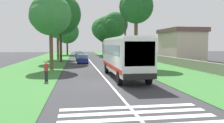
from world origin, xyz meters
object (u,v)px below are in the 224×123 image
object	(u,v)px
roadside_tree_right_0	(103,29)
roadside_tree_right_3	(115,25)
trailing_car_0	(82,59)
trailing_car_2	(80,55)
roadside_tree_left_3	(60,15)
pedestrian	(46,71)
roadside_tree_left_1	(66,32)
roadside_tree_right_1	(135,8)
utility_pole	(125,35)
roadside_tree_left_0	(57,25)
trailing_car_3	(79,54)
trailing_car_1	(80,57)
roadside_building	(181,44)
roadside_tree_left_2	(50,16)
roadside_tree_right_2	(107,30)
coach_bus	(124,55)

from	to	relation	value
roadside_tree_right_0	roadside_tree_right_3	size ratio (longest dim) A/B	1.10
trailing_car_0	roadside_tree_right_3	xyz separation A→B (m)	(11.47, -7.43, 6.67)
trailing_car_2	roadside_tree_left_3	xyz separation A→B (m)	(-11.23, 3.75, 7.52)
pedestrian	roadside_tree_left_1	bearing A→B (deg)	0.25
roadside_tree_right_0	roadside_tree_right_1	xyz separation A→B (m)	(-37.77, -0.03, 0.48)
utility_pole	pedestrian	xyz separation A→B (m)	(-14.60, 9.85, -3.64)
roadside_tree_left_0	roadside_tree_right_1	bearing A→B (deg)	-146.85
roadside_tree_left_3	roadside_tree_right_3	bearing A→B (deg)	-52.22
trailing_car_3	roadside_tree_right_3	world-z (taller)	roadside_tree_right_3
trailing_car_1	roadside_tree_right_1	world-z (taller)	roadside_tree_right_1
trailing_car_1	roadside_tree_right_0	xyz separation A→B (m)	(23.68, -7.13, 6.94)
roadside_building	pedestrian	xyz separation A→B (m)	(-24.38, 23.48, -2.29)
trailing_car_1	trailing_car_3	xyz separation A→B (m)	(13.01, 0.16, 0.00)
trailing_car_3	roadside_tree_left_0	world-z (taller)	roadside_tree_left_0
roadside_tree_left_2	roadside_tree_right_3	xyz separation A→B (m)	(20.32, -11.64, 0.75)
roadside_tree_right_2	utility_pole	bearing A→B (deg)	178.14
trailing_car_2	roadside_tree_left_1	distance (m)	18.37
trailing_car_2	roadside_tree_right_2	size ratio (longest dim) A/B	0.40
trailing_car_2	roadside_tree_right_1	distance (m)	23.97
trailing_car_3	roadside_tree_right_0	bearing A→B (deg)	-34.34
roadside_tree_left_2	roadside_tree_right_3	size ratio (longest dim) A/B	0.91
trailing_car_2	pedestrian	distance (m)	33.07
trailing_car_1	roadside_tree_left_3	xyz separation A→B (m)	(-3.64, 3.60, 7.52)
coach_bus	roadside_tree_right_3	size ratio (longest dim) A/B	1.10
roadside_tree_left_0	roadside_tree_left_2	size ratio (longest dim) A/B	1.07
trailing_car_2	roadside_tree_left_2	bearing A→B (deg)	169.69
coach_bus	roadside_tree_left_3	world-z (taller)	roadside_tree_left_3
trailing_car_3	trailing_car_0	bearing A→B (deg)	-178.91
coach_bus	roadside_tree_left_2	bearing A→B (deg)	41.20
roadside_tree_right_2	utility_pole	size ratio (longest dim) A/B	1.22
roadside_tree_right_2	trailing_car_0	bearing A→B (deg)	162.14
roadside_tree_left_2	trailing_car_0	bearing A→B (deg)	-25.43
roadside_tree_left_2	pedestrian	xyz separation A→B (m)	(-10.04, -0.68, -5.68)
coach_bus	trailing_car_3	xyz separation A→B (m)	(36.87, 3.69, -1.48)
coach_bus	trailing_car_0	xyz separation A→B (m)	(17.47, 3.32, -1.48)
roadside_tree_left_2	roadside_tree_right_1	bearing A→B (deg)	-84.04
roadside_tree_left_0	roadside_tree_right_0	size ratio (longest dim) A/B	0.88
roadside_tree_left_0	roadside_tree_left_2	bearing A→B (deg)	-178.14
trailing_car_2	roadside_tree_right_0	bearing A→B (deg)	-23.45
trailing_car_3	roadside_tree_left_2	size ratio (longest dim) A/B	0.46
roadside_tree_right_0	roadside_tree_right_3	world-z (taller)	roadside_tree_right_0
trailing_car_0	roadside_tree_left_3	distance (m)	8.87
trailing_car_3	roadside_tree_left_2	world-z (taller)	roadside_tree_left_2
coach_bus	roadside_tree_right_3	bearing A→B (deg)	-8.08
utility_pole	pedestrian	distance (m)	17.99
roadside_tree_left_1	roadside_tree_right_1	xyz separation A→B (m)	(-38.67, -10.70, 1.46)
roadside_tree_left_3	utility_pole	world-z (taller)	roadside_tree_left_3
roadside_tree_left_0	roadside_building	size ratio (longest dim) A/B	0.97
roadside_tree_right_0	roadside_building	xyz separation A→B (m)	(-24.59, -13.02, -4.41)
coach_bus	roadside_tree_right_0	xyz separation A→B (m)	(47.55, -3.60, 5.46)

